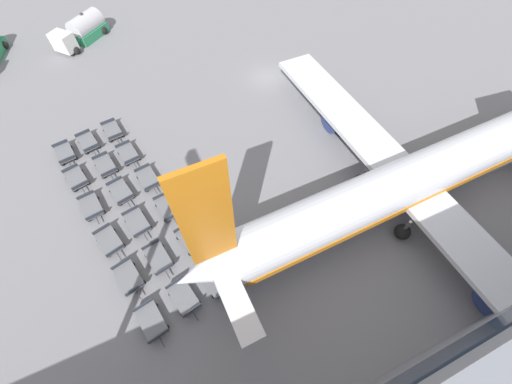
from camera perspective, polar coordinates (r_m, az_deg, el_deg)
name	(u,v)px	position (r m, az deg, el deg)	size (l,w,h in m)	color
ground_plane	(268,77)	(38.77, 2.18, 20.13)	(500.00, 500.00, 0.00)	gray
airplane	(421,175)	(27.87, 27.82, 2.70)	(37.27, 40.80, 13.24)	silver
fuel_tanker_secondary	(83,30)	(49.86, -29.01, 24.32)	(6.55, 7.05, 3.06)	white
baggage_dolly_row_near_col_a	(65,153)	(34.39, -31.41, 6.02)	(3.26, 1.87, 0.92)	slate
baggage_dolly_row_near_col_b	(76,179)	(31.79, -29.86, 2.14)	(3.26, 2.00, 0.92)	slate
baggage_dolly_row_near_col_c	(91,207)	(29.30, -27.75, -2.40)	(3.26, 1.85, 0.92)	slate
baggage_dolly_row_near_col_d	(109,241)	(26.95, -25.10, -8.10)	(3.26, 2.04, 0.92)	slate
baggage_dolly_row_near_col_e	(129,277)	(25.11, -22.11, -14.19)	(3.26, 1.96, 0.92)	slate
baggage_dolly_row_near_col_f	(152,321)	(23.64, -18.45, -21.39)	(3.26, 1.88, 0.92)	slate
baggage_dolly_row_mid_a_col_a	(88,142)	(34.35, -28.22, 7.96)	(3.26, 1.94, 0.92)	slate
baggage_dolly_row_mid_a_col_b	(105,166)	(31.56, -25.69, 4.33)	(3.26, 1.89, 0.92)	slate
baggage_dolly_row_mid_a_col_c	(121,192)	(29.14, -23.35, 0.04)	(3.26, 1.97, 0.92)	slate
baggage_dolly_row_mid_a_col_d	(137,223)	(26.93, -20.78, -5.23)	(3.26, 1.91, 0.92)	slate
baggage_dolly_row_mid_a_col_e	(158,258)	(24.99, -17.34, -11.39)	(3.26, 1.88, 0.92)	slate
baggage_dolly_row_mid_a_col_f	(184,297)	(23.51, -12.99, -18.14)	(3.26, 1.94, 0.92)	slate
baggage_dolly_row_mid_b_col_a	(113,131)	(34.46, -24.63, 10.07)	(3.25, 1.83, 0.92)	slate
baggage_dolly_row_mid_b_col_b	(128,154)	(31.70, -22.21, 6.45)	(3.26, 1.87, 0.92)	slate
baggage_dolly_row_mid_b_col_c	(148,179)	(29.16, -19.03, 2.33)	(3.26, 1.86, 0.92)	slate
baggage_dolly_row_mid_b_col_d	(168,207)	(26.92, -15.79, -2.71)	(3.25, 1.83, 0.92)	slate
baggage_dolly_row_mid_b_col_e	(190,239)	(25.04, -11.83, -8.44)	(3.26, 2.02, 0.92)	slate
baggage_dolly_row_mid_b_col_f	(214,280)	(23.51, -7.66, -15.59)	(3.26, 2.03, 0.92)	slate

